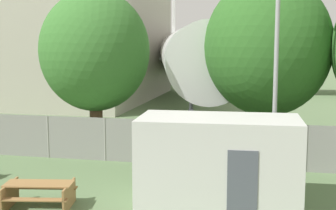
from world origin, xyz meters
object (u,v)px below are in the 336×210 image
(portable_cabin, at_px, (219,161))
(tree_behind_benches, at_px, (95,51))
(tree_near_hangar, at_px, (268,47))
(airplane, at_px, (181,53))
(picnic_bench_near_cabin, at_px, (39,192))

(portable_cabin, xyz_separation_m, tree_behind_benches, (-5.99, 5.43, 3.16))
(portable_cabin, xyz_separation_m, tree_near_hangar, (1.33, 6.55, 3.35))
(airplane, bearing_deg, tree_near_hangar, 6.08)
(airplane, bearing_deg, picnic_bench_near_cabin, -11.23)
(airplane, distance_m, tree_behind_benches, 22.72)
(portable_cabin, bearing_deg, tree_behind_benches, 134.74)
(portable_cabin, relative_size, tree_behind_benches, 0.69)
(airplane, relative_size, picnic_bench_near_cabin, 20.35)
(picnic_bench_near_cabin, xyz_separation_m, tree_near_hangar, (6.48, 8.08, 4.20))
(tree_behind_benches, bearing_deg, picnic_bench_near_cabin, -83.11)
(portable_cabin, bearing_deg, picnic_bench_near_cabin, -166.54)
(airplane, distance_m, picnic_bench_near_cabin, 29.89)
(portable_cabin, height_order, tree_behind_benches, tree_behind_benches)
(tree_behind_benches, bearing_deg, airplane, 91.21)
(airplane, height_order, tree_behind_benches, airplane)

